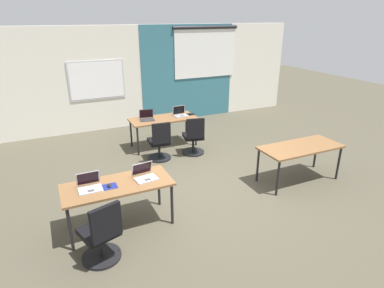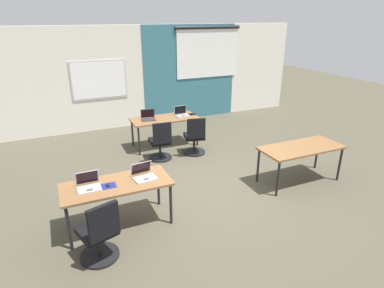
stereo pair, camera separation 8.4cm
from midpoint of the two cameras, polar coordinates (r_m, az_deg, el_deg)
ground_plane at (r=6.28m, az=2.51°, el=-7.17°), size 24.00×24.00×0.00m
back_wall_assembly at (r=9.58m, az=-8.59°, el=11.77°), size 10.00×0.27×2.80m
desk_near_left at (r=4.97m, az=-12.67°, el=-7.39°), size 1.60×0.70×0.72m
desk_near_right at (r=6.49m, az=19.03°, el=-0.97°), size 1.60×0.70×0.72m
desk_far_center at (r=7.89m, az=-4.55°, el=4.18°), size 1.60×0.70×0.72m
laptop_near_left_inner at (r=5.01m, az=-8.03°, el=-5.38°), size 0.36×0.34×0.23m
laptop_far_left at (r=7.78m, az=-7.41°, el=4.67°), size 0.37×0.33×0.23m
chair_far_left at (r=7.20m, az=-5.22°, el=-0.00°), size 0.52×0.55×0.92m
laptop_near_left_end at (r=4.90m, az=-17.31°, el=-6.88°), size 0.33×0.29×0.23m
mousepad_near_left_end at (r=4.90m, az=-14.06°, el=-7.17°), size 0.22×0.19×0.00m
mouse_near_left_end at (r=4.89m, az=-14.08°, el=-6.98°), size 0.06×0.10×0.03m
chair_near_left_end at (r=4.50m, az=-15.44°, el=-15.36°), size 0.55×0.60×0.92m
laptop_far_right at (r=8.03m, az=-1.53°, el=5.38°), size 0.34×0.28×0.24m
mousepad_far_right at (r=8.14m, az=0.22°, el=5.25°), size 0.22×0.19×0.00m
mouse_far_right at (r=8.13m, az=0.22°, el=5.38°), size 0.06×0.10×0.03m
chair_far_right at (r=7.46m, az=0.81°, el=0.89°), size 0.53×0.58×0.92m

